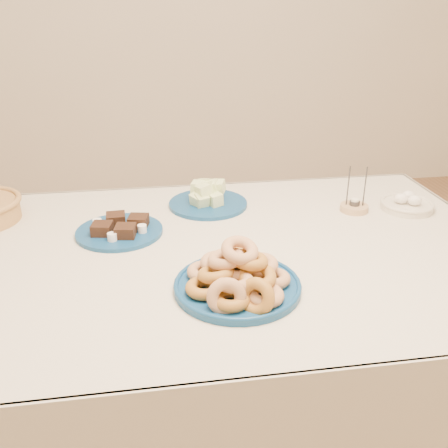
{
  "coord_description": "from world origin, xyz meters",
  "views": [
    {
      "loc": [
        -0.19,
        -1.28,
        1.42
      ],
      "look_at": [
        0.0,
        -0.05,
        0.85
      ],
      "focal_mm": 40.0,
      "sensor_mm": 36.0,
      "label": 1
    }
  ],
  "objects": [
    {
      "name": "brownie_plate",
      "position": [
        -0.3,
        0.15,
        0.76
      ],
      "size": [
        0.32,
        0.32,
        0.05
      ],
      "rotation": [
        0.0,
        0.0,
        -0.23
      ],
      "color": "navy",
      "rests_on": "dining_table"
    },
    {
      "name": "egg_bowl",
      "position": [
        0.68,
        0.19,
        0.77
      ],
      "size": [
        0.23,
        0.23,
        0.06
      ],
      "rotation": [
        0.0,
        0.0,
        -0.34
      ],
      "color": "beige",
      "rests_on": "dining_table"
    },
    {
      "name": "candle_holder",
      "position": [
        0.49,
        0.21,
        0.77
      ],
      "size": [
        0.12,
        0.12,
        0.16
      ],
      "rotation": [
        0.0,
        0.0,
        -0.31
      ],
      "color": "tan",
      "rests_on": "dining_table"
    },
    {
      "name": "ground",
      "position": [
        0.0,
        0.0,
        0.0
      ],
      "size": [
        5.0,
        5.0,
        0.0
      ],
      "primitive_type": "plane",
      "color": "#8A6141",
      "rests_on": "ground"
    },
    {
      "name": "donut_platter",
      "position": [
        0.01,
        -0.24,
        0.79
      ],
      "size": [
        0.39,
        0.39,
        0.15
      ],
      "rotation": [
        0.0,
        0.0,
        -0.27
      ],
      "color": "navy",
      "rests_on": "dining_table"
    },
    {
      "name": "melon_plate",
      "position": [
        -0.0,
        0.33,
        0.78
      ],
      "size": [
        0.31,
        0.31,
        0.1
      ],
      "rotation": [
        0.0,
        0.0,
        0.13
      ],
      "color": "navy",
      "rests_on": "dining_table"
    },
    {
      "name": "dining_table",
      "position": [
        0.0,
        0.0,
        0.64
      ],
      "size": [
        1.71,
        1.11,
        0.75
      ],
      "color": "brown",
      "rests_on": "ground"
    }
  ]
}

